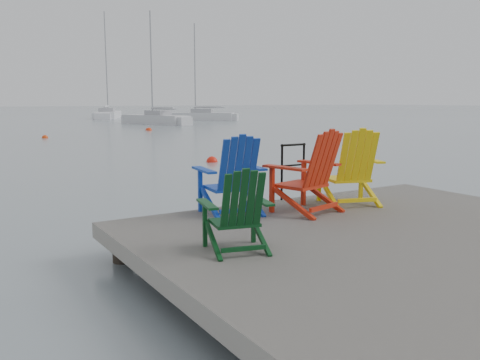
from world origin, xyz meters
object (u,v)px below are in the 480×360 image
sailboat_mid (108,115)px  buoy_c (149,130)px  chair_red (310,172)px  chair_yellow (351,167)px  buoy_b (45,138)px  handrail (293,166)px  sailboat_near (156,120)px  chair_blue (233,175)px  buoy_d (148,130)px  chair_green (238,210)px  sailboat_far (199,117)px  buoy_a (212,162)px

sailboat_mid → buoy_c: (-5.05, -26.35, -0.35)m
chair_red → chair_yellow: chair_red is taller
chair_red → buoy_b: size_ratio=3.37×
chair_red → handrail: bearing=51.8°
sailboat_near → buoy_c: 9.94m
chair_blue → buoy_d: (9.73, 28.40, -1.06)m
chair_green → buoy_d: chair_green is taller
handrail → chair_green: bearing=-138.0°
sailboat_near → chair_red: bearing=-126.9°
chair_red → chair_yellow: (0.90, 0.12, -0.01)m
handrail → buoy_b: bearing=88.7°
buoy_c → chair_yellow: bearing=-105.3°
chair_blue → chair_yellow: chair_yellow is taller
handrail → sailboat_near: size_ratio=0.09×
chair_green → handrail: bearing=55.3°
chair_yellow → buoy_d: (7.83, 28.73, -1.08)m
buoy_b → buoy_d: 8.86m
buoy_c → buoy_b: bearing=-152.7°
sailboat_near → buoy_d: sailboat_near is taller
chair_blue → buoy_b: bearing=92.7°
handrail → buoy_b: size_ratio=2.61×
chair_blue → chair_green: bearing=-111.5°
chair_blue → buoy_b: (1.95, 24.14, -1.06)m
sailboat_far → buoy_a: bearing=-166.3°
handrail → buoy_d: size_ratio=2.72×
sailboat_near → buoy_c: sailboat_near is taller
chair_yellow → sailboat_near: size_ratio=0.11×
chair_green → buoy_c: chair_green is taller
buoy_c → sailboat_mid: bearing=79.1°
chair_red → chair_blue: bearing=141.6°
chair_yellow → chair_red: bearing=-153.7°
chair_green → buoy_d: bearing=83.9°
sailboat_near → sailboat_far: size_ratio=0.97×
chair_red → sailboat_far: bearing=51.1°
chair_green → sailboat_near: bearing=82.5°
chair_blue → buoy_c: bearing=78.3°
sailboat_mid → buoy_c: size_ratio=31.93×
chair_blue → buoy_d: size_ratio=3.35×
chair_blue → sailboat_mid: (14.77, 54.50, -0.70)m
handrail → sailboat_far: sailboat_far is taller
chair_blue → buoy_a: (4.64, 9.27, -1.06)m
chair_red → chair_yellow: size_ratio=1.01×
chair_blue → sailboat_far: (21.54, 43.66, -0.70)m
sailboat_far → chair_red: bearing=-165.1°
sailboat_mid → chair_green: bearing=-82.3°
chair_blue → buoy_d: 30.04m
sailboat_mid → chair_blue: bearing=-81.9°
chair_green → chair_yellow: size_ratio=0.78×
chair_green → sailboat_far: bearing=77.0°
buoy_c → chair_red: bearing=-107.0°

